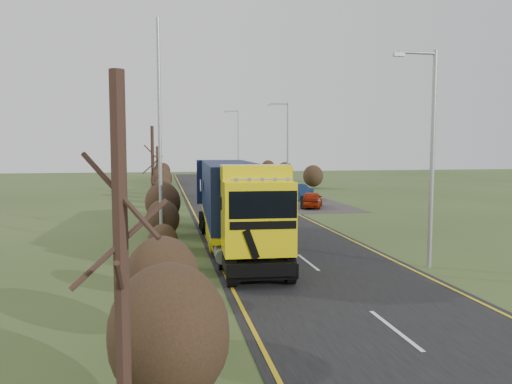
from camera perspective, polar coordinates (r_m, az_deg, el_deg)
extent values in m
plane|color=#33471E|center=(25.17, 3.33, -6.05)|extent=(160.00, 160.00, 0.00)
cube|color=black|center=(34.82, -0.67, -2.94)|extent=(8.00, 120.00, 0.02)
cube|color=#312E2B|center=(45.96, 5.14, -1.03)|extent=(6.00, 18.00, 0.02)
cube|color=gold|center=(34.37, -6.76, -3.05)|extent=(0.12, 116.00, 0.01)
cube|color=gold|center=(35.64, 5.20, -2.74)|extent=(0.12, 116.00, 0.01)
cube|color=silver|center=(14.22, 15.55, -14.88)|extent=(0.12, 3.00, 0.01)
cube|color=silver|center=(21.39, 5.95, -7.97)|extent=(0.12, 3.00, 0.01)
cube|color=silver|center=(29.00, 1.40, -4.51)|extent=(0.12, 3.00, 0.01)
cube|color=silver|center=(36.77, -1.22, -2.49)|extent=(0.12, 3.00, 0.01)
cube|color=silver|center=(44.63, -2.91, -1.17)|extent=(0.12, 3.00, 0.01)
cube|color=silver|center=(52.52, -4.10, -0.25)|extent=(0.12, 3.00, 0.01)
cube|color=silver|center=(60.45, -4.98, 0.44)|extent=(0.12, 3.00, 0.01)
cube|color=silver|center=(68.39, -5.65, 0.96)|extent=(0.12, 3.00, 0.01)
cube|color=silver|center=(76.35, -6.18, 1.37)|extent=(0.12, 3.00, 0.01)
cube|color=silver|center=(84.31, -6.61, 1.71)|extent=(0.12, 3.00, 0.01)
ellipsoid|color=black|center=(8.50, -9.90, -15.55)|extent=(1.97, 2.56, 2.26)
ellipsoid|color=black|center=(12.36, -10.67, -9.75)|extent=(1.80, 2.34, 2.07)
ellipsoid|color=black|center=(16.35, -10.40, -7.66)|extent=(1.34, 1.74, 1.54)
ellipsoid|color=black|center=(20.30, -10.60, -5.54)|extent=(1.21, 1.57, 1.39)
ellipsoid|color=black|center=(24.19, -10.60, -3.00)|extent=(1.58, 2.06, 1.82)
ellipsoid|color=black|center=(28.12, -10.60, -1.17)|extent=(1.96, 2.55, 2.25)
ellipsoid|color=black|center=(32.11, -10.70, -0.63)|extent=(1.83, 2.38, 2.10)
ellipsoid|color=black|center=(36.13, -10.57, -0.70)|extent=(1.37, 1.78, 1.57)
ellipsoid|color=black|center=(40.13, -10.74, -0.37)|extent=(1.20, 1.56, 1.38)
ellipsoid|color=black|center=(44.09, -10.57, 0.54)|extent=(1.55, 2.02, 1.78)
ellipsoid|color=black|center=(48.05, -10.79, 1.34)|extent=(1.95, 2.53, 2.24)
ellipsoid|color=black|center=(52.05, -10.57, 1.52)|extent=(1.85, 2.41, 2.13)
ellipsoid|color=black|center=(56.07, -10.81, 1.32)|extent=(1.40, 1.81, 1.61)
ellipsoid|color=black|center=(60.07, -10.56, 1.38)|extent=(1.19, 1.55, 1.37)
ellipsoid|color=black|center=(64.05, -10.83, 1.87)|extent=(1.52, 1.97, 1.75)
ellipsoid|color=black|center=(68.03, -10.57, 2.38)|extent=(1.93, 2.51, 2.22)
ellipsoid|color=black|center=(72.02, -10.84, 2.48)|extent=(1.88, 2.44, 2.16)
ellipsoid|color=black|center=(76.04, -10.57, 2.29)|extent=(1.43, 1.85, 1.64)
ellipsoid|color=black|center=(80.04, -10.84, 2.26)|extent=(1.19, 1.55, 1.37)
ellipsoid|color=black|center=(84.03, -10.58, 2.58)|extent=(1.49, 1.93, 1.71)
cylinder|color=#332119|center=(6.29, -15.02, -13.33)|extent=(0.18, 0.18, 5.72)
cylinder|color=#332119|center=(28.02, -11.69, 1.22)|extent=(0.18, 0.18, 6.05)
cylinder|color=#332119|center=(54.01, -11.24, 2.47)|extent=(0.18, 0.18, 5.06)
cylinder|color=#332119|center=(75.99, -11.10, 3.21)|extent=(0.18, 0.18, 5.15)
cube|color=black|center=(19.27, -0.37, -7.34)|extent=(2.64, 4.72, 0.45)
cube|color=yellow|center=(18.11, 0.14, -2.83)|extent=(2.61, 2.33, 2.60)
cube|color=black|center=(17.44, 0.80, -9.17)|extent=(2.51, 0.25, 0.55)
cube|color=black|center=(17.09, -0.55, -6.03)|extent=(0.60, 0.05, 1.08)
cube|color=black|center=(17.25, 2.22, -5.92)|extent=(0.60, 0.05, 1.08)
cube|color=black|center=(16.99, 0.83, -1.48)|extent=(2.35, 0.18, 0.95)
cube|color=black|center=(17.05, 0.84, -3.83)|extent=(2.30, 0.15, 0.28)
cube|color=yellow|center=(18.31, -0.07, 2.23)|extent=(2.57, 1.53, 0.56)
cylinder|color=silver|center=(17.14, 0.68, 1.44)|extent=(2.20, 0.17, 0.06)
cube|color=black|center=(16.98, -4.07, -1.32)|extent=(0.09, 0.12, 0.45)
cube|color=black|center=(17.54, 5.27, -1.13)|extent=(0.09, 0.12, 0.45)
cylinder|color=gray|center=(19.48, -3.94, -7.07)|extent=(0.63, 1.33, 0.56)
cylinder|color=gray|center=(19.88, 2.71, -6.82)|extent=(0.63, 1.33, 0.56)
cube|color=gold|center=(25.51, -3.00, -3.09)|extent=(3.15, 12.73, 0.24)
cube|color=black|center=(25.34, -3.02, 0.26)|extent=(3.11, 12.33, 2.75)
cube|color=#0D1739|center=(31.41, -4.52, 1.17)|extent=(2.48, 0.19, 2.75)
cube|color=#0D1739|center=(19.31, -0.58, -1.22)|extent=(2.48, 0.19, 2.75)
cube|color=black|center=(29.33, -4.00, -3.18)|extent=(2.49, 3.72, 0.35)
cube|color=gold|center=(24.50, -5.52, -5.06)|extent=(0.33, 5.50, 0.45)
cube|color=gold|center=(24.84, 0.12, -4.90)|extent=(0.33, 5.50, 0.45)
cylinder|color=black|center=(17.61, -2.83, -9.14)|extent=(0.37, 1.06, 1.04)
cylinder|color=black|center=(18.01, 3.89, -8.82)|extent=(0.37, 1.06, 1.04)
cylinder|color=black|center=(20.03, -3.82, -7.41)|extent=(0.37, 1.06, 1.04)
cylinder|color=black|center=(20.38, 2.10, -7.18)|extent=(0.37, 1.06, 1.04)
cylinder|color=black|center=(28.36, -5.90, -3.75)|extent=(0.37, 1.06, 1.04)
cylinder|color=black|center=(28.61, -1.69, -3.65)|extent=(0.37, 1.06, 1.04)
cylinder|color=black|center=(29.35, -6.06, -3.45)|extent=(0.37, 1.06, 1.04)
cylinder|color=black|center=(29.59, -1.99, -3.36)|extent=(0.37, 1.06, 1.04)
cylinder|color=black|center=(30.34, -6.22, -3.18)|extent=(0.37, 1.06, 1.04)
cylinder|color=black|center=(30.57, -2.28, -3.09)|extent=(0.37, 1.06, 1.04)
imported|color=maroon|center=(40.87, 6.38, -0.85)|extent=(2.95, 4.29, 1.36)
imported|color=#0B183E|center=(46.62, 4.66, 0.02)|extent=(4.30, 4.73, 1.57)
cylinder|color=#999C9E|center=(21.12, 19.49, 3.40)|extent=(0.18, 0.18, 8.67)
cylinder|color=#999C9E|center=(21.07, 17.95, 14.90)|extent=(1.54, 0.12, 0.12)
cube|color=#999C9E|center=(20.70, 16.01, 14.86)|extent=(0.43, 0.17, 0.13)
cylinder|color=#999C9E|center=(42.81, 3.65, 4.38)|extent=(0.18, 0.18, 8.74)
cylinder|color=#999C9E|center=(42.79, 2.66, 10.05)|extent=(1.55, 0.12, 0.12)
cube|color=#999C9E|center=(42.61, 1.62, 9.94)|extent=(0.44, 0.17, 0.14)
cylinder|color=#999C9E|center=(70.25, -2.04, 5.21)|extent=(0.18, 0.18, 10.17)
cylinder|color=#999C9E|center=(70.31, -2.79, 9.22)|extent=(1.81, 0.12, 0.12)
cube|color=#999C9E|center=(70.18, -3.53, 9.13)|extent=(0.51, 0.20, 0.16)
cylinder|color=#999C9E|center=(22.86, -10.94, 6.06)|extent=(0.16, 0.16, 10.56)
cylinder|color=#999C9E|center=(41.73, 3.50, -0.41)|extent=(0.08, 0.08, 1.78)
cylinder|color=red|center=(41.63, 3.51, 0.80)|extent=(0.57, 0.04, 0.57)
cylinder|color=white|center=(41.61, 3.52, 0.80)|extent=(0.43, 0.02, 0.43)
cylinder|color=#999C9E|center=(51.02, 2.71, 0.32)|extent=(0.08, 0.08, 1.33)
cube|color=yellow|center=(50.92, 2.72, 1.17)|extent=(0.67, 0.04, 0.67)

